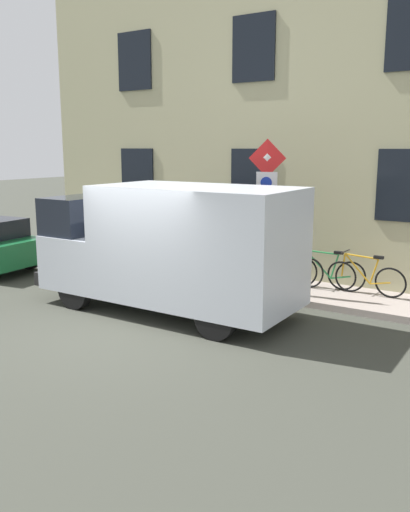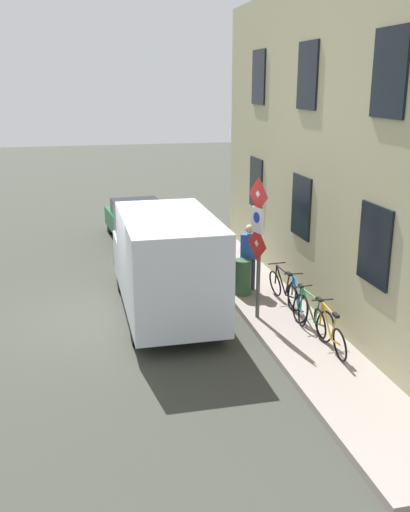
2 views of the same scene
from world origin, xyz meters
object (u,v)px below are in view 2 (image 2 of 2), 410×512
object	(u,v)px
parked_hatchback	(139,221)
bicycle_black	(284,289)
bicycle_orange	(329,332)
pedestrian	(249,255)
bicycle_green	(312,315)
bicycle_blue	(297,301)
litter_bin	(243,277)
sign_post_stacked	(258,232)
delivery_van	(165,259)

from	to	relation	value
parked_hatchback	bicycle_black	size ratio (longest dim) A/B	2.41
parked_hatchback	bicycle_orange	world-z (taller)	parked_hatchback
bicycle_orange	pedestrian	distance (m)	3.83
bicycle_green	pedestrian	bearing A→B (deg)	3.93
bicycle_blue	litter_bin	distance (m)	1.89
sign_post_stacked	delivery_van	size ratio (longest dim) A/B	0.58
delivery_van	parked_hatchback	xyz separation A→B (m)	(0.16, 6.65, -0.60)
bicycle_blue	bicycle_black	distance (m)	0.86
bicycle_green	litter_bin	size ratio (longest dim) A/B	1.91
bicycle_blue	pedestrian	world-z (taller)	pedestrian
bicycle_blue	bicycle_black	bearing A→B (deg)	8.01
delivery_van	bicycle_blue	bearing A→B (deg)	-113.89
sign_post_stacked	parked_hatchback	xyz separation A→B (m)	(-1.75, 7.74, -1.42)
delivery_van	bicycle_black	bearing A→B (deg)	-97.92
sign_post_stacked	bicycle_orange	xyz separation A→B (m)	(0.94, -1.89, -1.64)
parked_hatchback	litter_bin	world-z (taller)	parked_hatchback
sign_post_stacked	parked_hatchback	world-z (taller)	sign_post_stacked
pedestrian	parked_hatchback	bearing A→B (deg)	-128.77
delivery_van	litter_bin	xyz separation A→B (m)	(2.05, 0.46, -0.74)
bicycle_orange	litter_bin	bearing A→B (deg)	16.16
delivery_van	bicycle_black	xyz separation A→B (m)	(2.84, -0.39, -0.82)
parked_hatchback	litter_bin	bearing A→B (deg)	-168.07
bicycle_orange	bicycle_blue	world-z (taller)	same
bicycle_green	delivery_van	bearing A→B (deg)	46.71
parked_hatchback	bicycle_blue	distance (m)	8.35
delivery_van	bicycle_orange	world-z (taller)	delivery_van
delivery_van	pedestrian	distance (m)	2.45
pedestrian	litter_bin	xyz separation A→B (m)	(-0.26, -0.31, -0.48)
bicycle_black	parked_hatchback	bearing A→B (deg)	16.73
delivery_van	pedestrian	size ratio (longest dim) A/B	3.10
delivery_van	bicycle_blue	distance (m)	3.22
pedestrian	bicycle_blue	bearing A→B (deg)	46.02
bicycle_green	sign_post_stacked	bearing A→B (deg)	35.89
parked_hatchback	bicycle_blue	xyz separation A→B (m)	(2.69, -7.90, -0.22)
bicycle_orange	bicycle_blue	bearing A→B (deg)	3.14
delivery_van	bicycle_green	distance (m)	3.64
delivery_van	bicycle_blue	world-z (taller)	delivery_van
sign_post_stacked	parked_hatchback	distance (m)	8.06
bicycle_orange	parked_hatchback	bearing A→B (deg)	18.76
bicycle_blue	pedestrian	bearing A→B (deg)	22.81
bicycle_orange	pedestrian	size ratio (longest dim) A/B	1.00
parked_hatchback	litter_bin	xyz separation A→B (m)	(1.89, -6.19, -0.14)
sign_post_stacked	bicycle_blue	bearing A→B (deg)	-9.75
sign_post_stacked	bicycle_green	size ratio (longest dim) A/B	1.82
sign_post_stacked	bicycle_black	bearing A→B (deg)	36.78
delivery_van	bicycle_blue	size ratio (longest dim) A/B	3.12
bicycle_blue	pedestrian	xyz separation A→B (m)	(-0.54, 2.02, 0.56)
sign_post_stacked	bicycle_green	xyz separation A→B (m)	(0.94, -1.03, -1.64)
bicycle_blue	litter_bin	size ratio (longest dim) A/B	1.90
bicycle_blue	sign_post_stacked	bearing A→B (deg)	88.16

